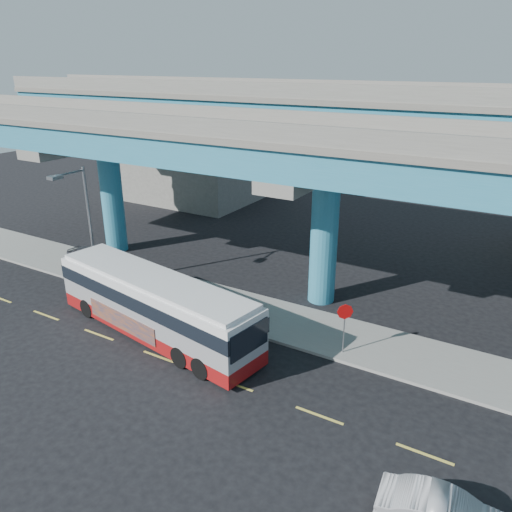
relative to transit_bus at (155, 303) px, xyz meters
The scene contains 9 objects.
ground 5.90m from the transit_bus, 12.75° to the right, with size 120.00×120.00×0.00m, color black.
sidewalk 7.15m from the transit_bus, 37.72° to the left, with size 70.00×4.00×0.15m, color gray.
lane_markings 5.97m from the transit_bus, 15.68° to the right, with size 58.00×0.12×0.01m.
viaduct 12.13m from the transit_bus, 55.02° to the left, with size 52.00×12.40×11.70m.
building_concrete 27.12m from the transit_bus, 122.50° to the left, with size 12.00×10.00×9.00m, color gray.
transit_bus is the anchor object (origin of this frame).
parked_car 10.77m from the transit_bus, 155.50° to the left, with size 3.56×1.77×1.16m, color #333338.
street_lamp 8.12m from the transit_bus, 162.87° to the left, with size 0.50×2.35×7.09m.
stop_sign 9.17m from the transit_bus, 18.67° to the left, with size 0.62×0.47×2.50m.
Camera 1 is at (9.85, -15.07, 12.85)m, focal length 35.00 mm.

